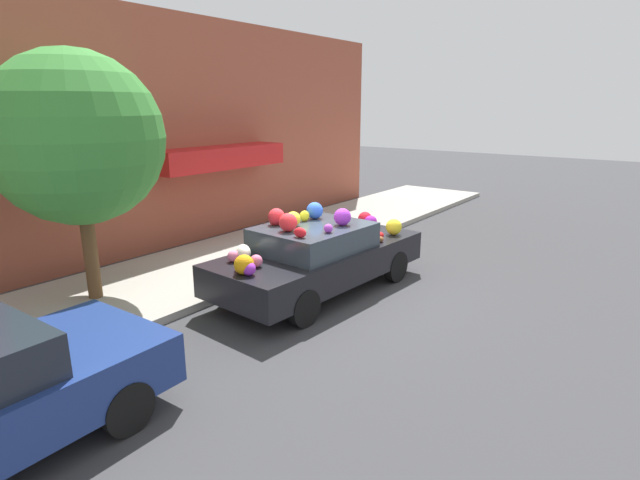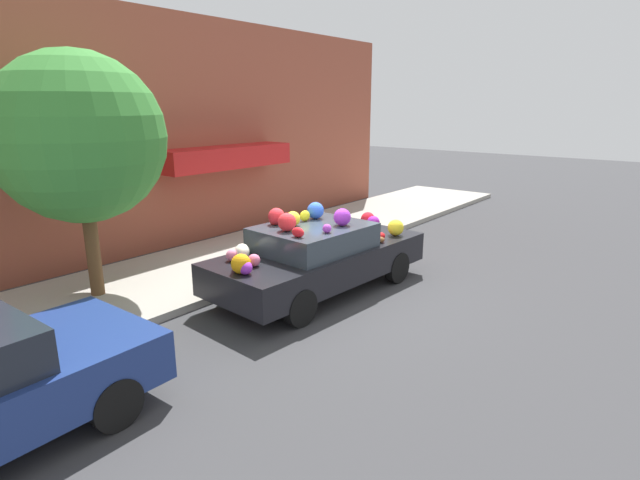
% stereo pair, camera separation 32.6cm
% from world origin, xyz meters
% --- Properties ---
extents(ground_plane, '(60.00, 60.00, 0.00)m').
position_xyz_m(ground_plane, '(0.00, 0.00, 0.00)').
color(ground_plane, '#38383A').
extents(sidewalk_curb, '(24.00, 3.20, 0.14)m').
position_xyz_m(sidewalk_curb, '(0.00, 2.70, 0.07)').
color(sidewalk_curb, '#9E998E').
rests_on(sidewalk_curb, ground).
extents(building_facade, '(18.00, 1.20, 5.62)m').
position_xyz_m(building_facade, '(0.09, 4.91, 2.77)').
color(building_facade, '#9E4C38').
rests_on(building_facade, ground).
extents(street_tree, '(2.89, 2.89, 4.26)m').
position_xyz_m(street_tree, '(-2.97, 2.82, 2.95)').
color(street_tree, brown).
rests_on(street_tree, sidewalk_curb).
extents(fire_hydrant, '(0.20, 0.20, 0.70)m').
position_xyz_m(fire_hydrant, '(0.05, 1.76, 0.49)').
color(fire_hydrant, gold).
rests_on(fire_hydrant, sidewalk_curb).
extents(art_car, '(4.60, 2.09, 1.66)m').
position_xyz_m(art_car, '(-0.04, -0.01, 0.73)').
color(art_car, black).
rests_on(art_car, ground).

